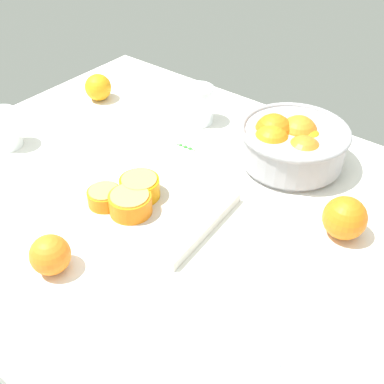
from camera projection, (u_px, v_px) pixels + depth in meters
The scene contains 12 objects.
ground_plane at pixel (196, 215), 94.91cm from camera, with size 126.47×89.10×3.00cm, color white.
fruit_bowl at pixel (292, 143), 102.42cm from camera, with size 23.38×23.38×11.34cm.
juice_glass at pixel (5, 131), 109.26cm from camera, with size 6.95×6.95×8.86cm.
second_glass at pixel (198, 107), 117.51cm from camera, with size 7.32×7.32×9.21cm.
cutting_board at pixel (144, 200), 94.66cm from camera, with size 30.85×22.52×2.17cm, color beige.
orange_half_0 at pixel (140, 187), 92.61cm from camera, with size 7.73×7.73×4.21cm.
orange_half_1 at pixel (130, 203), 89.04cm from camera, with size 8.05×8.05×4.09cm.
orange_half_2 at pixel (105, 197), 91.06cm from camera, with size 6.46×6.46×3.30cm.
loose_orange_0 at pixel (345, 218), 86.15cm from camera, with size 7.99×7.99×7.99cm, color orange.
loose_orange_1 at pixel (50, 255), 79.85cm from camera, with size 6.91×6.91×6.91cm, color orange.
loose_orange_3 at pixel (98, 87), 126.84cm from camera, with size 6.98×6.98×6.98cm, color orange.
herb_sprig_1 at pixel (185, 146), 110.82cm from camera, with size 5.24×1.15×0.95cm.
Camera 1 is at (43.44, -55.99, 61.81)cm, focal length 45.04 mm.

